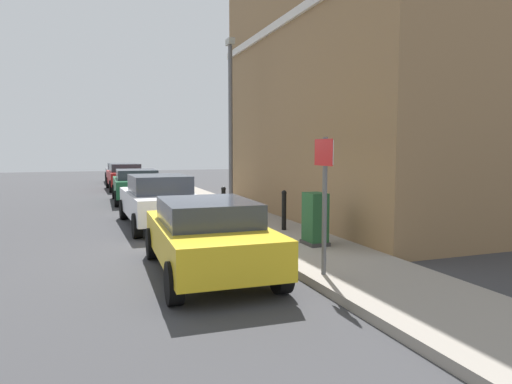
{
  "coord_description": "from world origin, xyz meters",
  "views": [
    {
      "loc": [
        -2.4,
        -9.41,
        2.26
      ],
      "look_at": [
        1.47,
        1.14,
        1.2
      ],
      "focal_mm": 32.2,
      "sensor_mm": 36.0,
      "label": 1
    }
  ],
  "objects_px": {
    "utility_cabinet": "(315,221)",
    "bollard_far_kerb": "(224,203)",
    "car_red": "(125,176)",
    "bollard_near_cabinet": "(284,209)",
    "car_yellow": "(208,234)",
    "car_green": "(136,184)",
    "car_white": "(159,200)",
    "lamppost": "(231,118)",
    "car_grey": "(120,172)",
    "street_sign": "(324,185)"
  },
  "relations": [
    {
      "from": "car_white",
      "to": "lamppost",
      "type": "bearing_deg",
      "value": -64.3
    },
    {
      "from": "lamppost",
      "to": "car_white",
      "type": "bearing_deg",
      "value": -152.75
    },
    {
      "from": "car_white",
      "to": "bollard_near_cabinet",
      "type": "distance_m",
      "value": 3.86
    },
    {
      "from": "car_grey",
      "to": "lamppost",
      "type": "bearing_deg",
      "value": -171.29
    },
    {
      "from": "car_yellow",
      "to": "street_sign",
      "type": "xyz_separation_m",
      "value": [
        1.68,
        -1.23,
        0.94
      ]
    },
    {
      "from": "car_red",
      "to": "bollard_near_cabinet",
      "type": "bearing_deg",
      "value": -170.6
    },
    {
      "from": "car_white",
      "to": "utility_cabinet",
      "type": "distance_m",
      "value": 5.31
    },
    {
      "from": "car_red",
      "to": "utility_cabinet",
      "type": "distance_m",
      "value": 17.62
    },
    {
      "from": "street_sign",
      "to": "bollard_near_cabinet",
      "type": "bearing_deg",
      "value": 75.26
    },
    {
      "from": "car_green",
      "to": "car_yellow",
      "type": "bearing_deg",
      "value": -178.39
    },
    {
      "from": "utility_cabinet",
      "to": "bollard_far_kerb",
      "type": "relative_size",
      "value": 1.11
    },
    {
      "from": "car_white",
      "to": "utility_cabinet",
      "type": "height_order",
      "value": "car_white"
    },
    {
      "from": "car_green",
      "to": "street_sign",
      "type": "bearing_deg",
      "value": -171.24
    },
    {
      "from": "car_red",
      "to": "bollard_far_kerb",
      "type": "bearing_deg",
      "value": -173.97
    },
    {
      "from": "car_grey",
      "to": "utility_cabinet",
      "type": "distance_m",
      "value": 23.43
    },
    {
      "from": "lamppost",
      "to": "street_sign",
      "type": "bearing_deg",
      "value": -96.03
    },
    {
      "from": "car_white",
      "to": "bollard_far_kerb",
      "type": "height_order",
      "value": "car_white"
    },
    {
      "from": "car_red",
      "to": "bollard_near_cabinet",
      "type": "relative_size",
      "value": 4.0
    },
    {
      "from": "utility_cabinet",
      "to": "car_red",
      "type": "bearing_deg",
      "value": 98.96
    },
    {
      "from": "car_red",
      "to": "lamppost",
      "type": "relative_size",
      "value": 0.73
    },
    {
      "from": "utility_cabinet",
      "to": "bollard_near_cabinet",
      "type": "xyz_separation_m",
      "value": [
        0.1,
        1.94,
        0.02
      ]
    },
    {
      "from": "car_green",
      "to": "lamppost",
      "type": "relative_size",
      "value": 0.75
    },
    {
      "from": "car_grey",
      "to": "car_yellow",
      "type": "bearing_deg",
      "value": -179.56
    },
    {
      "from": "car_red",
      "to": "lamppost",
      "type": "xyz_separation_m",
      "value": [
        2.61,
        -11.52,
        2.54
      ]
    },
    {
      "from": "bollard_near_cabinet",
      "to": "lamppost",
      "type": "relative_size",
      "value": 0.18
    },
    {
      "from": "car_grey",
      "to": "bollard_far_kerb",
      "type": "bearing_deg",
      "value": -174.83
    },
    {
      "from": "car_green",
      "to": "street_sign",
      "type": "relative_size",
      "value": 1.85
    },
    {
      "from": "street_sign",
      "to": "lamppost",
      "type": "xyz_separation_m",
      "value": [
        0.85,
        8.09,
        1.64
      ]
    },
    {
      "from": "bollard_near_cabinet",
      "to": "bollard_far_kerb",
      "type": "distance_m",
      "value": 2.05
    },
    {
      "from": "car_red",
      "to": "lamppost",
      "type": "height_order",
      "value": "lamppost"
    },
    {
      "from": "car_yellow",
      "to": "car_white",
      "type": "distance_m",
      "value": 5.52
    },
    {
      "from": "car_white",
      "to": "lamppost",
      "type": "xyz_separation_m",
      "value": [
        2.62,
        1.35,
        2.53
      ]
    },
    {
      "from": "car_red",
      "to": "car_grey",
      "type": "distance_m",
      "value": 5.87
    },
    {
      "from": "car_yellow",
      "to": "street_sign",
      "type": "height_order",
      "value": "street_sign"
    },
    {
      "from": "car_grey",
      "to": "street_sign",
      "type": "distance_m",
      "value": 25.55
    },
    {
      "from": "bollard_near_cabinet",
      "to": "car_green",
      "type": "bearing_deg",
      "value": 107.1
    },
    {
      "from": "bollard_near_cabinet",
      "to": "car_white",
      "type": "bearing_deg",
      "value": 137.58
    },
    {
      "from": "car_green",
      "to": "bollard_near_cabinet",
      "type": "bearing_deg",
      "value": -161.59
    },
    {
      "from": "bollard_far_kerb",
      "to": "car_yellow",
      "type": "bearing_deg",
      "value": -109.46
    },
    {
      "from": "car_green",
      "to": "car_red",
      "type": "xyz_separation_m",
      "value": [
        -0.01,
        6.25,
        0.02
      ]
    },
    {
      "from": "car_green",
      "to": "car_red",
      "type": "relative_size",
      "value": 1.03
    },
    {
      "from": "bollard_far_kerb",
      "to": "car_grey",
      "type": "bearing_deg",
      "value": 94.62
    },
    {
      "from": "car_white",
      "to": "utility_cabinet",
      "type": "xyz_separation_m",
      "value": [
        2.75,
        -4.54,
        -0.09
      ]
    },
    {
      "from": "car_red",
      "to": "bollard_near_cabinet",
      "type": "height_order",
      "value": "car_red"
    },
    {
      "from": "car_green",
      "to": "bollard_far_kerb",
      "type": "xyz_separation_m",
      "value": [
        1.69,
        -7.52,
        -0.04
      ]
    },
    {
      "from": "car_red",
      "to": "bollard_far_kerb",
      "type": "relative_size",
      "value": 4.0
    },
    {
      "from": "car_red",
      "to": "car_green",
      "type": "bearing_deg",
      "value": 179.05
    },
    {
      "from": "utility_cabinet",
      "to": "lamppost",
      "type": "xyz_separation_m",
      "value": [
        -0.13,
        5.89,
        2.62
      ]
    },
    {
      "from": "car_grey",
      "to": "car_red",
      "type": "bearing_deg",
      "value": 179.44
    },
    {
      "from": "utility_cabinet",
      "to": "lamppost",
      "type": "height_order",
      "value": "lamppost"
    }
  ]
}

